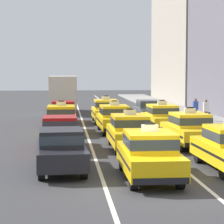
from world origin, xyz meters
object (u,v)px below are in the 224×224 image
object	(u,v)px
taxi_center_third	(114,118)
taxi_right_third	(162,117)
sedan_left_fourth	(63,111)
box_truck_left_fifth	(63,93)
pedestrian_near_crosswalk	(196,109)
taxi_left_third	(61,119)
sedan_right_fourth	(149,110)
taxi_center_second	(129,131)
pedestrian_mid_block	(206,111)
sedan_left_nearest	(61,149)
taxi_center_nearest	(149,154)
taxi_right_second	(189,129)
taxi_center_fourth	(106,110)
sedan_left_second	(60,132)

from	to	relation	value
taxi_center_third	taxi_right_third	distance (m)	2.97
sedan_left_fourth	box_truck_left_fifth	xyz separation A→B (m)	(-0.05, 8.57, 0.93)
sedan_left_fourth	pedestrian_near_crosswalk	xyz separation A→B (m)	(9.46, -0.68, 0.12)
taxi_left_third	sedan_right_fourth	size ratio (longest dim) A/B	1.05
taxi_center_second	pedestrian_mid_block	xyz separation A→B (m)	(6.62, 10.06, 0.08)
box_truck_left_fifth	pedestrian_near_crosswalk	bearing A→B (deg)	-44.21
sedan_left_fourth	taxi_center_third	bearing A→B (deg)	-62.26
sedan_left_nearest	taxi_left_third	xyz separation A→B (m)	(-0.07, 11.24, 0.03)
taxi_left_third	pedestrian_mid_block	world-z (taller)	taxi_left_third
box_truck_left_fifth	sedan_right_fourth	world-z (taller)	box_truck_left_fifth
sedan_left_fourth	taxi_center_nearest	world-z (taller)	taxi_center_nearest
sedan_left_nearest	taxi_center_nearest	distance (m)	3.43
taxi_left_third	taxi_right_second	distance (m)	8.55
taxi_center_third	sedan_right_fourth	size ratio (longest dim) A/B	1.06
sedan_right_fourth	pedestrian_near_crosswalk	size ratio (longest dim) A/B	2.68
sedan_left_nearest	taxi_center_nearest	size ratio (longest dim) A/B	0.96
taxi_right_third	sedan_left_fourth	bearing A→B (deg)	137.46
sedan_left_fourth	pedestrian_near_crosswalk	distance (m)	9.48
taxi_left_third	taxi_center_third	bearing A→B (deg)	-0.08
taxi_center_nearest	taxi_right_third	world-z (taller)	same
taxi_center_nearest	pedestrian_near_crosswalk	bearing A→B (deg)	70.28
sedan_left_nearest	taxi_center_fourth	xyz separation A→B (m)	(3.06, 17.10, 0.03)
sedan_left_fourth	taxi_center_fourth	distance (m)	3.04
box_truck_left_fifth	taxi_right_second	distance (m)	21.17
sedan_left_second	taxi_center_second	world-z (taller)	taxi_center_second
taxi_center_second	pedestrian_mid_block	bearing A→B (deg)	56.64
sedan_right_fourth	pedestrian_near_crosswalk	distance (m)	3.45
sedan_left_nearest	sedan_left_second	distance (m)	5.13
taxi_center_third	pedestrian_near_crosswalk	xyz separation A→B (m)	(6.38, 5.16, 0.09)
taxi_right_second	sedan_right_fourth	distance (m)	12.26
taxi_right_third	pedestrian_near_crosswalk	xyz separation A→B (m)	(3.43, 4.85, 0.09)
taxi_center_nearest	taxi_center_second	xyz separation A→B (m)	(0.15, 6.37, 0.00)
taxi_right_second	sedan_right_fourth	bearing A→B (deg)	89.63
taxi_right_second	taxi_right_third	world-z (taller)	same
taxi_center_nearest	taxi_center_second	distance (m)	6.37
sedan_right_fourth	sedan_left_second	bearing A→B (deg)	-116.91
box_truck_left_fifth	taxi_center_fourth	size ratio (longest dim) A/B	1.52
taxi_center_second	sedan_right_fourth	xyz separation A→B (m)	(3.11, 12.93, -0.03)
pedestrian_mid_block	box_truck_left_fifth	bearing A→B (deg)	132.26
taxi_right_second	sedan_right_fourth	size ratio (longest dim) A/B	1.07
taxi_center_fourth	pedestrian_mid_block	distance (m)	7.11
taxi_right_second	taxi_right_third	bearing A→B (deg)	91.49
taxi_center_fourth	taxi_right_third	size ratio (longest dim) A/B	0.99
sedan_left_second	pedestrian_near_crosswalk	distance (m)	14.77
taxi_center_fourth	taxi_right_second	distance (m)	12.08
box_truck_left_fifth	taxi_right_second	world-z (taller)	box_truck_left_fifth
taxi_center_nearest	pedestrian_mid_block	distance (m)	17.77
sedan_left_second	taxi_right_second	bearing A→B (deg)	2.73
sedan_left_second	sedan_left_nearest	bearing A→B (deg)	-89.03
sedan_right_fourth	sedan_left_fourth	bearing A→B (deg)	-174.34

